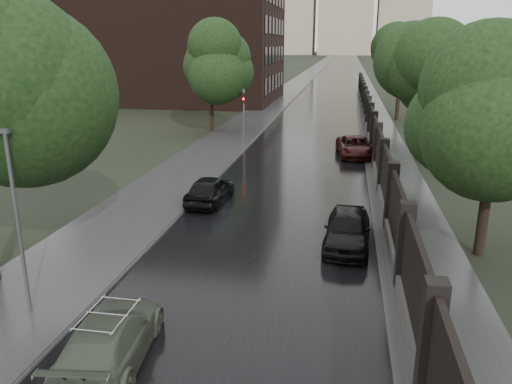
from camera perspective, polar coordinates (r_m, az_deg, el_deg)
name	(u,v)px	position (r m, az deg, el deg)	size (l,w,h in m)	color
ground	(210,373)	(11.90, -5.25, -19.94)	(800.00, 800.00, 0.00)	black
road	(341,62)	(199.31, 9.70, 14.48)	(8.00, 420.00, 0.02)	black
sidewalk_left	(325,61)	(199.48, 7.92, 14.58)	(4.00, 420.00, 0.16)	#2D2D2D
verge_right	(356,62)	(199.31, 11.33, 14.41)	(3.00, 420.00, 0.08)	#2D2D2D
fence_right	(369,121)	(41.68, 12.81, 7.94)	(0.45, 75.72, 2.70)	#383533
tree_left_far	(210,67)	(40.64, -5.25, 14.07)	(4.25, 4.25, 7.39)	black
tree_right_a	(498,112)	(17.96, 25.92, 8.22)	(4.08, 4.08, 7.01)	black
tree_right_b	(431,80)	(31.61, 19.33, 11.94)	(4.08, 4.08, 7.01)	black
tree_right_c	(401,66)	(49.45, 16.21, 13.62)	(4.08, 4.08, 7.01)	black
lamp_post	(18,223)	(14.10, -25.57, -3.26)	(0.25, 0.12, 5.11)	#59595E
traffic_light	(244,113)	(35.19, -1.40, 9.07)	(0.16, 0.32, 4.00)	#59595E
brick_building	(177,17)	(64.64, -9.01, 19.13)	(24.00, 18.00, 20.00)	black
volga_sedan	(110,339)	(12.30, -16.38, -15.86)	(1.70, 4.19, 1.22)	#4A5242
hatchback_left	(210,189)	(22.90, -5.27, 0.31)	(1.52, 3.78, 1.29)	black
car_right_near	(347,229)	(18.25, 10.41, -4.15)	(1.59, 3.96, 1.35)	black
car_right_far	(355,147)	(32.91, 11.25, 5.11)	(2.11, 4.58, 1.27)	black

